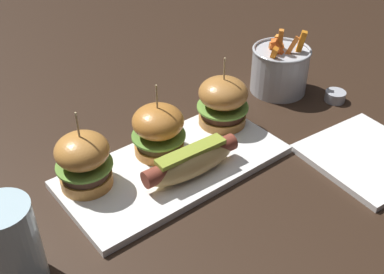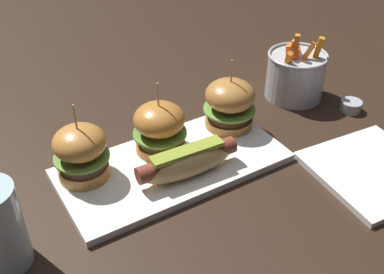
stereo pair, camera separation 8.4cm
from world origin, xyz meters
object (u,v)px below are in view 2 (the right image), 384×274
(slider_left, at_px, (81,152))
(slider_center, at_px, (160,128))
(hot_dog, at_px, (187,161))
(side_plate, at_px, (374,171))
(platter_main, at_px, (173,165))
(fries_bucket, at_px, (295,74))
(sauce_ramekin, at_px, (351,106))
(slider_right, at_px, (230,103))

(slider_left, xyz_separation_m, slider_center, (0.15, -0.00, -0.00))
(hot_dog, xyz_separation_m, side_plate, (0.29, -0.16, -0.04))
(platter_main, relative_size, fries_bucket, 2.67)
(slider_left, distance_m, sauce_ramekin, 0.58)
(hot_dog, distance_m, fries_bucket, 0.37)
(slider_right, relative_size, side_plate, 0.70)
(sauce_ramekin, distance_m, side_plate, 0.21)
(slider_center, relative_size, fries_bucket, 0.92)
(platter_main, height_order, slider_left, slider_left)
(fries_bucket, height_order, side_plate, fries_bucket)
(hot_dog, relative_size, slider_center, 1.32)
(slider_right, bearing_deg, slider_center, -179.80)
(side_plate, bearing_deg, platter_main, 146.14)
(hot_dog, relative_size, fries_bucket, 1.22)
(slider_center, bearing_deg, slider_right, 0.20)
(platter_main, relative_size, sauce_ramekin, 9.09)
(slider_center, xyz_separation_m, slider_right, (0.15, 0.00, 0.00))
(hot_dog, distance_m, side_plate, 0.33)
(fries_bucket, bearing_deg, hot_dog, -160.58)
(platter_main, height_order, sauce_ramekin, sauce_ramekin)
(sauce_ramekin, bearing_deg, fries_bucket, 119.49)
(hot_dog, relative_size, slider_left, 1.29)
(slider_center, height_order, sauce_ramekin, slider_center)
(hot_dog, bearing_deg, sauce_ramekin, 1.62)
(hot_dog, distance_m, sauce_ramekin, 0.42)
(sauce_ramekin, bearing_deg, platter_main, 175.99)
(slider_right, bearing_deg, sauce_ramekin, -15.91)
(slider_left, xyz_separation_m, slider_right, (0.30, -0.00, -0.00))
(slider_left, relative_size, side_plate, 0.71)
(hot_dog, height_order, slider_right, slider_right)
(hot_dog, bearing_deg, slider_left, 149.95)
(platter_main, xyz_separation_m, slider_left, (-0.15, 0.05, 0.06))
(slider_center, xyz_separation_m, fries_bucket, (0.36, 0.04, -0.01))
(slider_center, relative_size, side_plate, 0.69)
(fries_bucket, bearing_deg, side_plate, -101.94)
(hot_dog, height_order, side_plate, hot_dog)
(platter_main, height_order, slider_center, slider_center)
(slider_right, bearing_deg, fries_bucket, 10.19)
(fries_bucket, xyz_separation_m, side_plate, (-0.06, -0.28, -0.05))
(side_plate, bearing_deg, sauce_ramekin, 54.11)
(sauce_ramekin, bearing_deg, hot_dog, -178.38)
(fries_bucket, relative_size, sauce_ramekin, 3.40)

